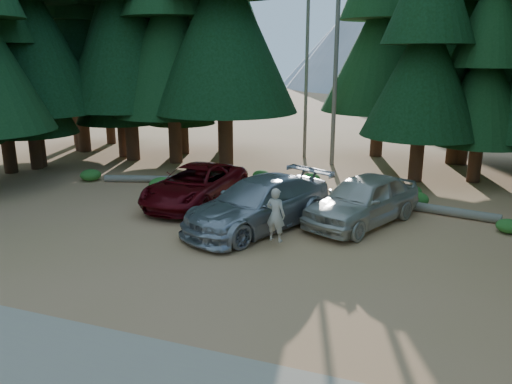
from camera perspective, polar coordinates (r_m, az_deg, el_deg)
ground at (r=15.84m, az=-4.96°, el=-7.28°), size 160.00×160.00×0.00m
gravel_strip at (r=11.01m, az=-20.09°, el=-19.29°), size 26.00×3.50×0.01m
forest_belt_north at (r=29.53m, az=7.31°, el=3.45°), size 36.00×7.00×22.00m
snag_front at (r=28.24m, az=9.14°, el=15.10°), size 0.24×0.24×12.00m
snag_back at (r=30.16m, az=5.79°, el=13.33°), size 0.20×0.20×10.00m
mountain_peak at (r=102.04m, az=15.76°, el=18.70°), size 48.00×50.00×28.00m
red_pickup at (r=21.11m, az=-6.94°, el=0.83°), size 2.88×5.89×1.61m
silver_minivan_center at (r=17.96m, az=0.33°, el=-1.36°), size 4.92×6.72×1.81m
silver_minivan_right at (r=18.83m, az=12.11°, el=-0.87°), size 4.22×5.79×1.83m
frisbee_player at (r=16.13m, az=2.26°, el=-2.59°), size 0.71×0.51×2.03m
log_left at (r=25.07m, az=-11.74°, el=1.47°), size 4.67×1.71×0.34m
log_mid at (r=22.54m, az=12.96°, el=-0.27°), size 2.69×2.41×0.27m
log_right at (r=21.07m, az=18.64°, el=-1.69°), size 5.62×1.52×0.36m
shrub_far_left at (r=23.28m, az=-10.72°, el=0.84°), size 1.19×1.19×0.65m
shrub_left at (r=25.04m, az=0.60°, el=1.96°), size 0.88×0.88×0.49m
shrub_center_left at (r=21.43m, az=3.99°, el=-0.22°), size 1.15×1.15×0.63m
shrub_center_right at (r=24.57m, az=6.33°, el=1.59°), size 0.88×0.88×0.48m
shrub_right at (r=23.03m, az=17.23°, el=0.10°), size 0.98×0.98×0.54m
shrub_far_right at (r=21.68m, az=17.69°, el=-0.77°), size 1.13×1.13×0.62m
shrub_edge_west at (r=26.20m, az=-18.38°, el=1.85°), size 1.03×1.03×0.57m
shrub_edge_east at (r=19.81m, az=26.93°, el=-3.50°), size 0.87×0.87×0.48m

